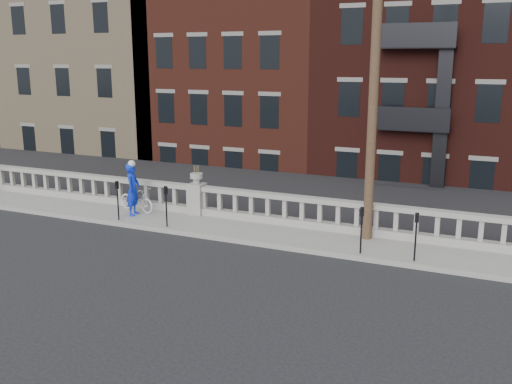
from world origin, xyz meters
TOP-DOWN VIEW (x-y plane):
  - ground at (0.00, 0.00)m, footprint 120.00×120.00m
  - sidewalk at (0.00, 3.00)m, footprint 32.00×2.20m
  - balustrade at (0.00, 3.95)m, footprint 28.00×0.34m
  - planter_pedestal at (0.00, 3.95)m, footprint 0.55×0.55m
  - lower_level at (0.56, 23.04)m, footprint 80.00×44.00m
  - utility_pole at (6.20, 3.60)m, footprint 1.60×0.28m
  - parking_meter_b at (-2.06, 2.15)m, footprint 0.10×0.09m
  - parking_meter_c at (-0.12, 2.15)m, footprint 0.10×0.09m
  - parking_meter_d at (6.36, 2.15)m, footprint 0.10×0.09m
  - parking_meter_e at (7.86, 2.15)m, footprint 0.10×0.09m
  - bicycle at (-2.18, 3.36)m, footprint 1.76×0.95m
  - cyclist at (-1.98, 2.91)m, footprint 0.59×0.76m

SIDE VIEW (x-z plane):
  - ground at x=0.00m, z-range 0.00..0.00m
  - sidewalk at x=0.00m, z-range 0.00..0.15m
  - bicycle at x=-2.18m, z-range 0.15..1.03m
  - balustrade at x=0.00m, z-range 0.13..1.16m
  - planter_pedestal at x=0.00m, z-range -0.05..1.71m
  - parking_meter_b at x=-2.06m, z-range 0.32..1.68m
  - parking_meter_c at x=-0.12m, z-range 0.32..1.68m
  - parking_meter_d at x=6.36m, z-range 0.32..1.68m
  - parking_meter_e at x=7.86m, z-range 0.32..1.68m
  - cyclist at x=-1.98m, z-range 0.15..2.00m
  - lower_level at x=0.56m, z-range -7.77..13.03m
  - utility_pole at x=6.20m, z-range 0.24..10.24m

